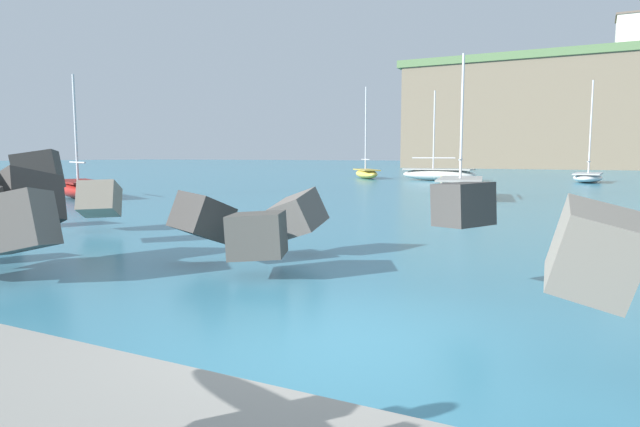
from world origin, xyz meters
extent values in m
plane|color=teal|center=(0.00, 0.00, 0.00)|extent=(400.00, 400.00, 0.00)
cube|color=gray|center=(-9.77, 5.18, 0.90)|extent=(1.44, 1.45, 1.13)
cube|color=#605B56|center=(-5.91, 0.20, 1.01)|extent=(1.44, 1.26, 1.21)
cube|color=slate|center=(2.57, 0.29, 1.21)|extent=(0.93, 1.02, 1.05)
cube|color=#3D3A38|center=(-7.14, 1.21, 1.25)|extent=(1.18, 1.27, 1.38)
cube|color=#3D3A38|center=(-4.21, 2.82, 0.92)|extent=(1.13, 1.23, 1.06)
cube|color=#605B56|center=(-2.99, 4.46, 0.88)|extent=(1.07, 1.07, 1.16)
cube|color=#3D3A38|center=(-8.74, 2.63, 1.75)|extent=(1.31, 1.23, 1.03)
cube|color=#4C4944|center=(-2.63, 2.35, 0.74)|extent=(1.31, 1.34, 0.83)
cube|color=#3D3A38|center=(0.79, 2.83, 1.38)|extent=(0.96, 0.96, 0.69)
ellipsoid|color=beige|center=(-8.99, 39.17, 0.49)|extent=(6.23, 2.34, 0.99)
cube|color=#9C9991|center=(-8.99, 39.17, 0.95)|extent=(5.73, 2.15, 0.10)
cylinder|color=silver|center=(-9.45, 39.18, 4.20)|extent=(0.12, 0.12, 6.43)
cylinder|color=silver|center=(-9.45, 39.18, 1.89)|extent=(3.69, 0.21, 0.08)
ellipsoid|color=maroon|center=(-20.10, 12.94, 0.43)|extent=(5.31, 3.81, 0.86)
cube|color=maroon|center=(-20.10, 12.94, 0.82)|extent=(4.89, 3.51, 0.10)
cylinder|color=silver|center=(-20.44, 13.11, 3.46)|extent=(0.12, 0.12, 5.20)
cylinder|color=silver|center=(-20.44, 13.11, 1.76)|extent=(2.75, 1.39, 0.08)
ellipsoid|color=#EAC64C|center=(-15.96, 40.41, 0.41)|extent=(4.48, 5.48, 0.83)
cube|color=#AF9539|center=(-15.96, 40.41, 0.79)|extent=(4.12, 5.04, 0.10)
cylinder|color=silver|center=(-16.20, 40.76, 4.56)|extent=(0.12, 0.12, 7.45)
cylinder|color=silver|center=(-16.20, 40.76, 1.73)|extent=(1.97, 2.79, 0.08)
ellipsoid|color=beige|center=(-3.20, 21.00, 0.51)|extent=(3.16, 6.05, 1.01)
cube|color=#9C9991|center=(-3.20, 21.00, 0.97)|extent=(2.90, 5.57, 0.10)
cylinder|color=silver|center=(-3.13, 20.58, 3.93)|extent=(0.12, 0.12, 5.83)
cylinder|color=silver|center=(-3.13, 20.58, 1.91)|extent=(0.68, 3.42, 0.08)
ellipsoid|color=white|center=(2.18, 41.36, 0.36)|extent=(2.32, 4.83, 0.72)
cube|color=#ACACAC|center=(2.18, 41.36, 0.68)|extent=(2.13, 4.44, 0.10)
cylinder|color=silver|center=(2.20, 41.72, 4.29)|extent=(0.12, 0.12, 7.13)
cylinder|color=silver|center=(2.20, 41.72, 1.62)|extent=(0.25, 2.83, 0.08)
sphere|color=yellow|center=(-8.23, 37.50, 0.22)|extent=(0.44, 0.44, 0.44)
camera|label=1|loc=(2.52, -5.40, 2.12)|focal=30.20mm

